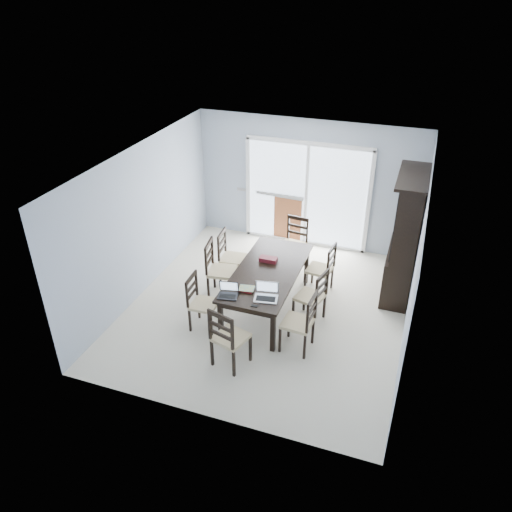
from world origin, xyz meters
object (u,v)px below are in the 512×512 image
Objects in this scene: chair_left_mid at (216,263)px; laptop_dark at (228,294)px; laptop_silver at (266,296)px; chair_end_far at (295,237)px; dining_table at (267,275)px; chair_right_near at (304,317)px; china_hutch at (405,238)px; hot_tub at (273,198)px; cell_phone at (254,306)px; game_box at (268,259)px; chair_end_near at (226,333)px; chair_left_far at (228,251)px; chair_left_near at (198,296)px; chair_right_far at (325,264)px; chair_right_mid at (315,292)px.

chair_left_mid is 3.65× the size of laptop_dark.
laptop_silver is at bearing 44.70° from chair_left_mid.
chair_left_mid is 1.05× the size of chair_end_far.
chair_right_near is (0.84, -0.82, -0.07)m from dining_table.
hot_tub is (-3.01, 2.10, -0.55)m from china_hutch.
game_box is at bearing 96.61° from cell_phone.
laptop_silver is 0.19× the size of hot_tub.
chair_left_far is at bearing 127.60° from chair_end_near.
chair_end_near reaches higher than chair_left_near.
chair_end_far reaches higher than chair_left_far.
chair_left_near is at bearing 140.40° from chair_right_far.
chair_right_far is at bearing 85.34° from chair_end_near.
chair_end_far is 3.89× the size of game_box.
chair_left_far reaches higher than laptop_silver.
chair_left_mid reaches higher than chair_end_near.
chair_right_far is 2.51m from chair_end_near.
chair_end_near reaches higher than chair_right_far.
chair_right_far is at bearing 141.91° from chair_end_far.
laptop_dark is (-0.24, 0.65, 0.18)m from chair_end_near.
dining_table is 1.83× the size of chair_left_mid.
chair_right_near is 2.94× the size of laptop_silver.
laptop_silver is (1.19, -0.88, 0.17)m from chair_left_mid.
chair_end_far is (-0.74, 0.73, 0.03)m from chair_right_far.
game_box reaches higher than cell_phone.
chair_right_far is 0.96× the size of chair_end_far.
dining_table is 0.97m from laptop_dark.
chair_left_far is (-2.98, -0.62, -0.48)m from china_hutch.
laptop_dark is at bearing 17.78° from chair_left_far.
hot_tub is (-0.02, 2.72, -0.07)m from chair_left_far.
chair_right_near reaches higher than game_box.
chair_right_near is at bearing -119.85° from china_hutch.
chair_right_far is at bearing 16.39° from chair_right_mid.
cell_phone is (-0.71, -0.91, 0.17)m from chair_right_mid.
cell_phone is at bearing -125.63° from laptop_silver.
chair_end_far is (-0.78, 1.62, 0.02)m from chair_right_mid.
chair_left_far is at bearing 55.24° from chair_right_near.
chair_right_near reaches higher than chair_right_mid.
cell_phone is (1.00, -0.19, 0.19)m from chair_left_near.
chair_right_far is (-0.04, 1.61, -0.03)m from chair_right_near.
chair_right_near is 10.75× the size of cell_phone.
dining_table is 1.13m from chair_right_far.
china_hutch reaches higher than game_box.
hot_tub is at bearing 106.42° from game_box.
dining_table is at bearing 75.13° from chair_left_mid.
hot_tub is (-1.04, 1.82, -0.09)m from chair_end_far.
chair_left_mid is at bearing -158.94° from china_hutch.
china_hutch reaches higher than hot_tub.
chair_right_near is at bearing 46.51° from chair_left_far.
chair_right_near is at bearing 115.12° from chair_end_far.
laptop_dark is at bearing 78.21° from chair_left_near.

